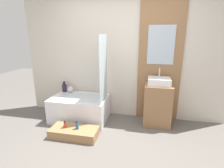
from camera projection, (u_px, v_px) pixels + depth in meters
ground_plane at (103, 161)px, 2.45m from camera, size 12.00×12.00×0.00m
wall_tiled_back at (121, 56)px, 3.59m from camera, size 4.20×0.06×2.60m
wall_wood_accent at (160, 56)px, 3.38m from camera, size 0.83×0.04×2.60m
bathtub at (80, 108)px, 3.63m from camera, size 1.13×0.75×0.49m
glass_shower_screen at (103, 69)px, 3.20m from camera, size 0.01×0.52×1.24m
wooden_step_bench at (74, 132)px, 3.04m from camera, size 0.82×0.37×0.16m
vanity_cabinet at (157, 105)px, 3.39m from camera, size 0.51×0.46×0.81m
sink at (159, 81)px, 3.27m from camera, size 0.41×0.33×0.30m
vase_tall_dark at (64, 87)px, 3.89m from camera, size 0.10×0.10×0.23m
vase_round_light at (70, 89)px, 3.86m from camera, size 0.13×0.13×0.13m
bottle_soap_primary at (65, 125)px, 3.03m from camera, size 0.04×0.04×0.12m
bottle_soap_secondary at (77, 125)px, 2.98m from camera, size 0.06×0.06×0.15m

